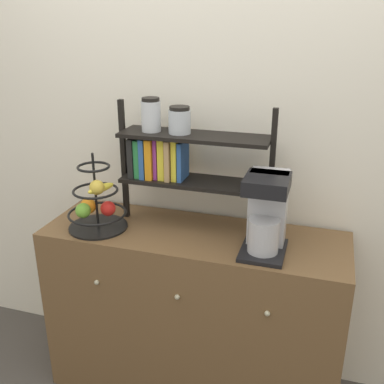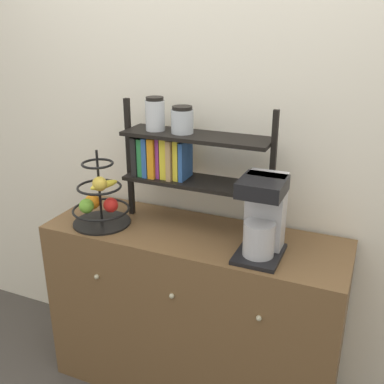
{
  "view_description": "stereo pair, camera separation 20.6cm",
  "coord_description": "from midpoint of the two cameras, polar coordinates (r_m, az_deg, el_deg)",
  "views": [
    {
      "loc": [
        0.56,
        -1.6,
        1.86
      ],
      "look_at": [
        -0.01,
        0.24,
        1.11
      ],
      "focal_mm": 42.0,
      "sensor_mm": 36.0,
      "label": 1
    },
    {
      "loc": [
        0.76,
        -1.52,
        1.86
      ],
      "look_at": [
        -0.01,
        0.24,
        1.11
      ],
      "focal_mm": 42.0,
      "sensor_mm": 36.0,
      "label": 2
    }
  ],
  "objects": [
    {
      "name": "wall_back",
      "position": [
        2.25,
        -0.3,
        6.83
      ],
      "size": [
        7.0,
        0.05,
        2.6
      ],
      "primitive_type": "cube",
      "color": "silver",
      "rests_on": "ground_plane"
    },
    {
      "name": "sideboard",
      "position": [
        2.38,
        -2.39,
        -15.12
      ],
      "size": [
        1.45,
        0.49,
        0.9
      ],
      "color": "brown",
      "rests_on": "ground_plane"
    },
    {
      "name": "coffee_maker",
      "position": [
        1.93,
        6.43,
        -2.68
      ],
      "size": [
        0.19,
        0.25,
        0.35
      ],
      "color": "black",
      "rests_on": "sideboard"
    },
    {
      "name": "fruit_stand",
      "position": [
        2.21,
        -14.75,
        -1.7
      ],
      "size": [
        0.28,
        0.28,
        0.38
      ],
      "color": "black",
      "rests_on": "sideboard"
    },
    {
      "name": "shelf_hutch",
      "position": [
        2.13,
        -5.19,
        5.1
      ],
      "size": [
        0.75,
        0.2,
        0.62
      ],
      "color": "black",
      "rests_on": "sideboard"
    }
  ]
}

